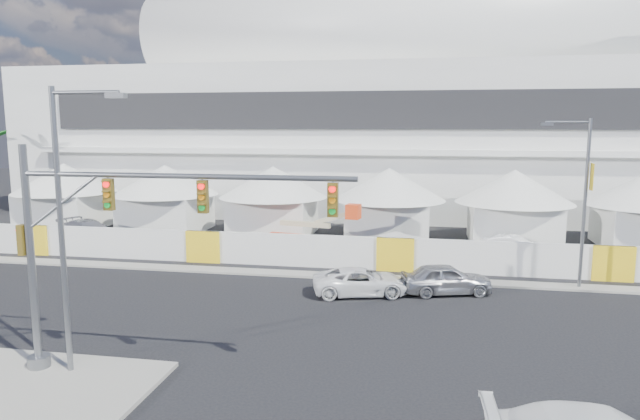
% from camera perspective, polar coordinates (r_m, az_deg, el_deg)
% --- Properties ---
extents(ground, '(160.00, 160.00, 0.00)m').
position_cam_1_polar(ground, '(22.02, -10.97, -14.73)').
color(ground, black).
rests_on(ground, ground).
extents(median_island, '(10.00, 5.00, 0.15)m').
position_cam_1_polar(median_island, '(22.51, -28.86, -14.95)').
color(median_island, gray).
rests_on(median_island, ground).
extents(stadium, '(80.00, 24.80, 21.98)m').
position_cam_1_polar(stadium, '(60.29, 11.64, 9.19)').
color(stadium, silver).
rests_on(stadium, ground).
extents(tent_row, '(53.40, 8.40, 5.40)m').
position_cam_1_polar(tent_row, '(43.70, 1.02, 1.36)').
color(tent_row, white).
rests_on(tent_row, ground).
extents(hoarding_fence, '(70.00, 0.25, 2.00)m').
position_cam_1_polar(hoarding_fence, '(34.18, 7.53, -4.42)').
color(hoarding_fence, silver).
rests_on(hoarding_fence, ground).
extents(sedan_silver, '(2.99, 4.95, 1.58)m').
position_cam_1_polar(sedan_silver, '(30.16, 12.49, -6.74)').
color(sedan_silver, '#A7A8AC').
rests_on(sedan_silver, ground).
extents(pickup_curb, '(3.42, 5.34, 1.37)m').
position_cam_1_polar(pickup_curb, '(29.42, 4.13, -7.15)').
color(pickup_curb, white).
rests_on(pickup_curb, ground).
extents(lot_car_a, '(2.53, 4.45, 1.39)m').
position_cam_1_polar(lot_car_a, '(39.65, 18.77, -3.45)').
color(lot_car_a, white).
rests_on(lot_car_a, ground).
extents(lot_car_c, '(4.64, 6.11, 1.65)m').
position_cam_1_polar(lot_car_c, '(45.27, -22.14, -2.00)').
color(lot_car_c, '#ADADB1').
rests_on(lot_car_c, ground).
extents(traffic_mast, '(11.66, 0.76, 7.85)m').
position_cam_1_polar(traffic_mast, '(20.57, -21.68, -3.49)').
color(traffic_mast, slate).
rests_on(traffic_mast, median_island).
extents(streetlight_median, '(2.69, 0.27, 9.74)m').
position_cam_1_polar(streetlight_median, '(20.86, -23.99, -0.21)').
color(streetlight_median, gray).
rests_on(streetlight_median, median_island).
extents(streetlight_curb, '(2.65, 0.60, 8.95)m').
position_cam_1_polar(streetlight_curb, '(32.47, 24.68, 1.69)').
color(streetlight_curb, slate).
rests_on(streetlight_curb, ground).
extents(boom_lift, '(6.94, 2.16, 3.45)m').
position_cam_1_polar(boom_lift, '(39.28, -2.12, -2.75)').
color(boom_lift, '#F54317').
rests_on(boom_lift, ground).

